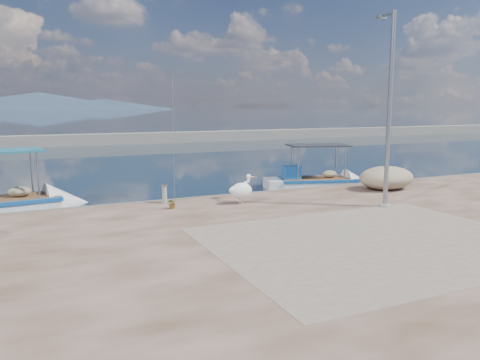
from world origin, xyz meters
The scene contains 11 objects.
ground centered at (0.00, 0.00, 0.00)m, with size 1400.00×1400.00×0.00m, color #162635.
quay centered at (0.00, -6.00, 0.25)m, with size 44.00×22.00×0.50m, color #47321F.
quay_patch centered at (1.00, -3.00, 0.50)m, with size 9.00×7.00×0.01m, color gray.
breakwater centered at (0.00, 40.00, 0.60)m, with size 120.00×2.20×7.50m.
mountains centered at (4.39, 650.00, 9.51)m, with size 370.00×280.00×22.00m.
boat_right centered at (5.86, 7.18, 0.21)m, with size 5.76×3.26×2.63m.
pelican centered at (-0.25, 3.09, 1.03)m, with size 1.15×0.54×1.13m.
lamp_post centered at (4.36, 0.42, 3.80)m, with size 0.44×0.96×7.00m.
bollard_near centered at (-2.90, 4.44, 0.89)m, with size 0.24×0.24×0.73m.
potted_plant centered at (-2.90, 3.37, 0.71)m, with size 0.38×0.33×0.42m, color #33722D.
net_pile_c centered at (6.96, 3.25, 1.02)m, with size 2.64×1.89×1.04m, color #BEAD8D.
Camera 1 is at (-7.59, -12.80, 4.19)m, focal length 35.00 mm.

